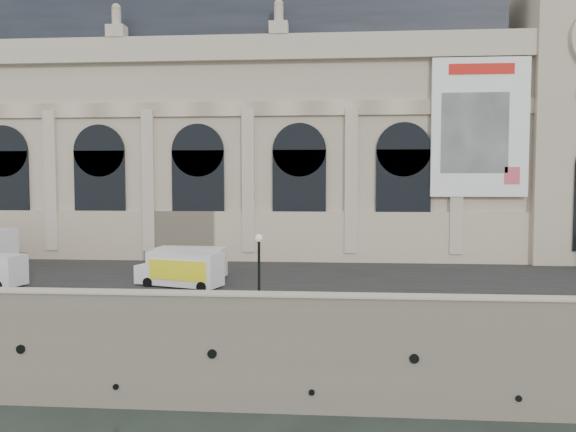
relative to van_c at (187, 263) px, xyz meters
name	(u,v)px	position (x,y,z in m)	size (l,w,h in m)	color
ground	(180,411)	(2.66, -12.06, -7.31)	(260.00, 260.00, 0.00)	black
quay	(256,271)	(2.66, 22.94, -4.31)	(160.00, 70.00, 6.00)	#776C5B
street	(224,275)	(2.66, 1.94, -1.28)	(160.00, 24.00, 0.06)	#2D2D2D
parapet	(182,301)	(2.66, -11.46, -0.70)	(160.00, 1.40, 1.21)	#776C5B
museum	(199,131)	(-3.32, 18.80, 12.41)	(69.00, 18.70, 29.10)	#BBAB90
clock_pavilion	(573,89)	(36.66, 15.87, 16.11)	(13.00, 14.72, 36.70)	#BBAB90
van_c	(187,263)	(0.00, 0.00, 0.00)	(5.92, 2.72, 2.57)	silver
box_truck	(181,269)	(0.48, -3.69, 0.04)	(7.00, 4.00, 2.69)	silver
lamp_right	(259,272)	(7.30, -10.42, 1.02)	(0.48, 0.48, 4.69)	black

